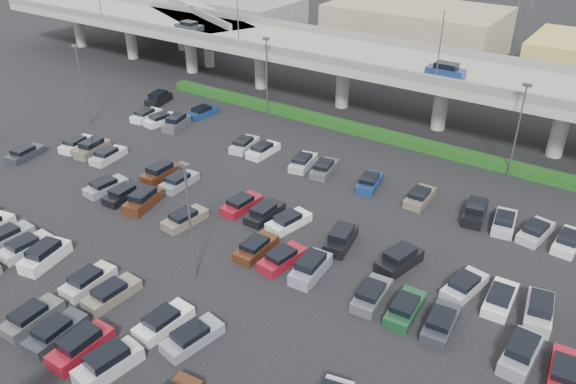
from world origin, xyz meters
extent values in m
plane|color=black|center=(0.00, 0.00, 0.00)|extent=(280.00, 280.00, 0.00)
cube|color=#999891|center=(0.00, 32.00, 7.25)|extent=(150.00, 13.00, 1.10)
cube|color=slate|center=(0.00, 25.75, 8.30)|extent=(150.00, 0.50, 1.00)
cube|color=slate|center=(0.00, 38.25, 8.30)|extent=(150.00, 0.50, 1.00)
cylinder|color=#999891|center=(-65.00, 32.00, 3.35)|extent=(1.80, 1.80, 6.70)
cube|color=slate|center=(-65.00, 32.00, 6.50)|extent=(2.60, 9.75, 0.50)
cylinder|color=#999891|center=(-51.00, 32.00, 3.35)|extent=(1.80, 1.80, 6.70)
cube|color=slate|center=(-51.00, 32.00, 6.50)|extent=(2.60, 9.75, 0.50)
cylinder|color=#999891|center=(-37.00, 32.00, 3.35)|extent=(1.80, 1.80, 6.70)
cube|color=slate|center=(-37.00, 32.00, 6.50)|extent=(2.60, 9.75, 0.50)
cylinder|color=#999891|center=(-23.00, 32.00, 3.35)|extent=(1.80, 1.80, 6.70)
cube|color=slate|center=(-23.00, 32.00, 6.50)|extent=(2.60, 9.75, 0.50)
cylinder|color=#999891|center=(-9.00, 32.00, 3.35)|extent=(1.80, 1.80, 6.70)
cube|color=slate|center=(-9.00, 32.00, 6.50)|extent=(2.60, 9.75, 0.50)
cylinder|color=#999891|center=(5.00, 32.00, 3.35)|extent=(1.80, 1.80, 6.70)
cube|color=slate|center=(5.00, 32.00, 6.50)|extent=(2.60, 9.75, 0.50)
cylinder|color=#999891|center=(19.00, 32.00, 3.35)|extent=(1.80, 1.80, 6.70)
cube|color=slate|center=(19.00, 32.00, 6.50)|extent=(2.60, 9.75, 0.50)
cube|color=#2B2F37|center=(-34.00, 29.00, 8.21)|extent=(4.40, 1.82, 0.82)
cube|color=black|center=(-34.00, 29.00, 8.84)|extent=(2.30, 1.60, 0.50)
cube|color=navy|center=(6.00, 29.00, 8.32)|extent=(4.40, 1.82, 1.05)
cube|color=black|center=(6.00, 29.00, 9.14)|extent=(2.60, 1.60, 0.65)
cylinder|color=#525157|center=(-22.00, 25.90, 11.80)|extent=(0.14, 0.14, 8.00)
cylinder|color=#525157|center=(6.00, 25.90, 11.80)|extent=(0.14, 0.14, 8.00)
cube|color=#999891|center=(-52.00, 43.00, 7.25)|extent=(50.93, 30.13, 1.10)
cylinder|color=#999891|center=(-69.22, 51.03, 3.35)|extent=(1.60, 1.60, 6.70)
cylinder|color=#999891|center=(-58.34, 45.96, 3.35)|extent=(1.60, 1.60, 6.70)
cylinder|color=#999891|center=(-47.47, 40.89, 3.35)|extent=(1.60, 1.60, 6.70)
cylinder|color=#999891|center=(-36.59, 35.82, 3.35)|extent=(1.60, 1.60, 6.70)
cube|color=#194113|center=(0.00, 25.00, 0.55)|extent=(66.00, 1.60, 1.10)
cube|color=#4E5155|center=(-6.25, -18.50, 0.41)|extent=(2.08, 4.50, 0.82)
cube|color=black|center=(-6.25, -18.70, 1.04)|extent=(1.74, 2.39, 0.50)
cube|color=#2B2F37|center=(-3.50, -18.50, 0.41)|extent=(2.13, 4.52, 0.82)
cube|color=black|center=(-3.50, -18.70, 1.04)|extent=(1.76, 2.41, 0.50)
cube|color=maroon|center=(-0.75, -18.50, 0.53)|extent=(1.86, 4.42, 1.05)
cube|color=black|center=(-0.75, -18.50, 1.34)|extent=(1.63, 2.62, 0.65)
cube|color=silver|center=(2.00, -18.50, 0.53)|extent=(2.41, 4.61, 1.05)
cube|color=black|center=(2.00, -18.50, 1.34)|extent=(1.94, 2.79, 0.65)
cube|color=gray|center=(-17.25, -13.50, 0.41)|extent=(2.00, 4.47, 0.82)
cube|color=black|center=(-17.25, -13.70, 1.04)|extent=(1.70, 2.37, 0.50)
cube|color=silver|center=(-14.50, -13.50, 0.41)|extent=(1.95, 4.45, 0.82)
cube|color=black|center=(-14.50, -13.70, 1.04)|extent=(1.67, 2.35, 0.50)
cube|color=white|center=(-11.75, -13.50, 0.53)|extent=(2.63, 4.67, 1.05)
cube|color=black|center=(-11.75, -13.50, 1.34)|extent=(2.07, 2.86, 0.65)
cube|color=silver|center=(-6.25, -13.50, 0.41)|extent=(2.01, 4.48, 0.82)
cube|color=black|center=(-6.25, -13.70, 1.04)|extent=(1.70, 2.37, 0.50)
cube|color=#716A58|center=(-3.50, -13.50, 0.41)|extent=(2.03, 4.48, 0.82)
cube|color=black|center=(-3.50, -13.70, 1.04)|extent=(1.71, 2.37, 0.50)
cube|color=white|center=(2.00, -13.50, 0.41)|extent=(2.14, 4.52, 0.82)
cube|color=black|center=(2.00, -13.70, 1.04)|extent=(1.77, 2.41, 0.50)
cube|color=gray|center=(4.75, -13.50, 0.41)|extent=(2.54, 4.65, 0.82)
cube|color=black|center=(4.75, -13.70, 1.04)|extent=(1.97, 2.54, 0.50)
cube|color=#2B2F37|center=(-31.00, -2.50, 0.41)|extent=(2.54, 4.64, 0.82)
cube|color=black|center=(-31.00, -2.70, 1.04)|extent=(1.97, 2.54, 0.50)
cube|color=gray|center=(-17.25, -2.50, 0.41)|extent=(2.23, 4.55, 0.82)
cube|color=black|center=(-17.25, -2.70, 1.04)|extent=(1.81, 2.44, 0.50)
cube|color=black|center=(-14.50, -2.50, 0.41)|extent=(1.99, 4.47, 0.82)
cube|color=black|center=(-14.50, -2.70, 1.04)|extent=(1.69, 2.36, 0.50)
cube|color=#492413|center=(-11.75, -2.50, 0.53)|extent=(2.66, 4.67, 1.05)
cube|color=black|center=(-11.75, -2.50, 1.34)|extent=(2.09, 2.87, 0.65)
cube|color=#716A58|center=(-6.25, -2.50, 0.41)|extent=(2.25, 4.56, 0.82)
cube|color=black|center=(-6.25, -2.70, 1.04)|extent=(1.82, 2.45, 0.50)
cube|color=#492413|center=(2.00, -2.50, 0.41)|extent=(1.88, 4.42, 0.82)
cube|color=black|center=(2.00, -2.70, 1.04)|extent=(1.63, 2.32, 0.50)
cube|color=maroon|center=(4.75, -2.50, 0.41)|extent=(2.43, 4.62, 0.82)
cube|color=black|center=(4.75, -2.70, 1.04)|extent=(1.92, 2.51, 0.50)
cube|color=gray|center=(7.50, -2.50, 0.53)|extent=(2.11, 4.51, 1.05)
cube|color=black|center=(7.50, -2.50, 1.34)|extent=(1.77, 2.70, 0.65)
cube|color=#4E5155|center=(13.00, -2.50, 0.41)|extent=(2.14, 4.52, 0.82)
cube|color=black|center=(13.00, -2.70, 1.04)|extent=(1.76, 2.41, 0.50)
cube|color=#194627|center=(15.75, -2.50, 0.41)|extent=(2.05, 4.49, 0.82)
cube|color=black|center=(15.75, -2.70, 1.04)|extent=(1.72, 2.38, 0.50)
cube|color=#2B2F37|center=(18.50, -2.50, 0.41)|extent=(2.16, 4.53, 0.82)
cube|color=black|center=(18.50, -2.70, 1.04)|extent=(1.78, 2.42, 0.50)
cube|color=gray|center=(24.00, -2.50, 0.53)|extent=(2.03, 4.48, 1.05)
cube|color=black|center=(24.00, -2.50, 1.34)|extent=(1.72, 2.67, 0.65)
cube|color=maroon|center=(26.75, -2.50, 0.41)|extent=(2.27, 4.57, 0.82)
cube|color=black|center=(26.75, -2.70, 1.04)|extent=(1.83, 2.46, 0.50)
cube|color=white|center=(-28.25, 2.50, 0.41)|extent=(2.56, 4.65, 0.82)
cube|color=black|center=(-28.25, 2.30, 1.04)|extent=(1.98, 2.54, 0.50)
cube|color=#716A58|center=(-25.50, 2.50, 0.53)|extent=(2.48, 4.63, 1.05)
cube|color=black|center=(-25.50, 2.50, 1.34)|extent=(1.99, 2.82, 0.65)
cube|color=silver|center=(-22.75, 2.50, 0.41)|extent=(2.36, 4.59, 0.82)
cube|color=black|center=(-22.75, 2.30, 1.04)|extent=(1.88, 2.48, 0.50)
cube|color=#492413|center=(-14.50, 2.50, 0.53)|extent=(1.96, 4.46, 1.05)
cube|color=black|center=(-14.50, 2.50, 1.34)|extent=(1.69, 2.65, 0.65)
cube|color=gray|center=(-11.75, 2.50, 0.41)|extent=(2.02, 4.48, 0.82)
cube|color=black|center=(-11.75, 2.30, 1.04)|extent=(1.70, 2.37, 0.50)
cube|color=maroon|center=(-3.50, 2.50, 0.41)|extent=(2.11, 4.51, 0.82)
cube|color=black|center=(-3.50, 2.30, 1.04)|extent=(1.75, 2.40, 0.50)
cube|color=black|center=(-0.75, 2.50, 0.41)|extent=(1.84, 4.41, 0.82)
cube|color=black|center=(-0.75, 2.30, 1.04)|extent=(1.61, 2.31, 0.50)
cube|color=white|center=(2.00, 2.50, 0.41)|extent=(2.68, 4.68, 0.82)
cube|color=black|center=(2.00, 2.30, 1.04)|extent=(2.04, 2.58, 0.50)
cube|color=black|center=(7.50, 2.50, 0.53)|extent=(2.56, 4.65, 1.05)
cube|color=black|center=(7.50, 2.50, 1.34)|extent=(2.03, 2.84, 0.65)
cube|color=black|center=(13.00, 2.50, 0.53)|extent=(2.79, 4.70, 1.05)
cube|color=black|center=(13.00, 2.50, 1.34)|extent=(2.16, 2.90, 0.65)
cube|color=silver|center=(18.50, 2.50, 0.41)|extent=(2.62, 4.66, 0.82)
cube|color=black|center=(18.50, 2.30, 1.04)|extent=(2.01, 2.56, 0.50)
cube|color=white|center=(21.25, 2.50, 0.41)|extent=(2.02, 4.48, 0.82)
cube|color=black|center=(21.25, 2.30, 1.04)|extent=(1.70, 2.37, 0.50)
cube|color=silver|center=(24.00, 2.50, 0.53)|extent=(2.46, 4.62, 1.05)
cube|color=black|center=(24.00, 2.50, 1.34)|extent=(1.98, 2.81, 0.65)
cube|color=white|center=(-28.25, 13.50, 0.41)|extent=(2.20, 4.54, 0.82)
cube|color=black|center=(-28.25, 13.30, 1.04)|extent=(1.80, 2.43, 0.50)
cube|color=white|center=(-25.50, 13.50, 0.41)|extent=(2.57, 4.65, 0.82)
cube|color=black|center=(-25.50, 13.30, 1.04)|extent=(1.98, 2.55, 0.50)
cube|color=#4E5155|center=(-22.75, 13.50, 0.53)|extent=(2.78, 4.70, 1.05)
cube|color=black|center=(-22.75, 13.50, 1.34)|extent=(2.16, 2.90, 0.65)
cube|color=silver|center=(-11.75, 13.50, 0.41)|extent=(2.46, 4.62, 0.82)
cube|color=black|center=(-11.75, 13.30, 1.04)|extent=(1.93, 2.52, 0.50)
cube|color=white|center=(-9.00, 13.50, 0.41)|extent=(1.91, 4.44, 0.82)
cube|color=black|center=(-9.00, 13.30, 1.04)|extent=(1.65, 2.33, 0.50)
cube|color=silver|center=(-3.50, 13.50, 0.41)|extent=(2.60, 4.66, 0.82)
cube|color=black|center=(-3.50, 13.30, 1.04)|extent=(2.00, 2.56, 0.50)
cube|color=#4E5155|center=(-0.75, 13.50, 0.41)|extent=(2.49, 4.63, 0.82)
cube|color=black|center=(-0.75, 13.30, 1.04)|extent=(1.94, 2.52, 0.50)
cube|color=navy|center=(4.75, 13.50, 0.41)|extent=(2.57, 4.65, 0.82)
cube|color=black|center=(4.75, 13.30, 1.04)|extent=(1.98, 2.55, 0.50)
cube|color=#716A58|center=(10.25, 13.50, 0.41)|extent=(1.92, 4.44, 0.82)
cube|color=black|center=(10.25, 13.30, 1.04)|extent=(1.65, 2.34, 0.50)
cube|color=black|center=(15.75, 13.50, 0.53)|extent=(2.46, 4.62, 1.05)
cube|color=black|center=(15.75, 13.50, 1.34)|extent=(1.97, 2.81, 0.65)
cube|color=silver|center=(18.50, 13.50, 0.41)|extent=(2.47, 4.63, 0.82)
cube|color=black|center=(18.50, 13.30, 1.04)|extent=(1.94, 2.52, 0.50)
cube|color=silver|center=(21.25, 13.50, 0.41)|extent=(2.51, 4.64, 0.82)
cube|color=black|center=(21.25, 13.30, 1.04)|extent=(1.95, 2.53, 0.50)
cube|color=white|center=(24.00, 13.50, 0.41)|extent=(2.10, 4.51, 0.82)
cube|color=black|center=(24.00, 13.30, 1.04)|extent=(1.75, 2.40, 0.50)
cube|color=black|center=(-31.00, 18.50, 0.53)|extent=(2.74, 4.69, 1.05)
cube|color=black|center=(-31.00, 18.50, 1.34)|extent=(2.13, 2.89, 0.65)
cube|color=navy|center=(-22.75, 18.50, 0.41)|extent=(2.35, 4.59, 0.82)
cube|color=black|center=(-22.75, 18.30, 1.04)|extent=(1.87, 2.48, 0.50)
cylinder|color=#525157|center=(-33.00, 8.00, 5.00)|extent=(0.18, 0.18, 10.00)
cube|color=#525157|center=(-33.00, 8.00, 10.15)|extent=(0.90, 0.38, 0.30)
cylinder|color=#525157|center=(-16.00, 24.00, 5.00)|extent=(0.18, 0.18, 10.00)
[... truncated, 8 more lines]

